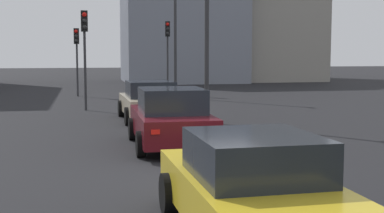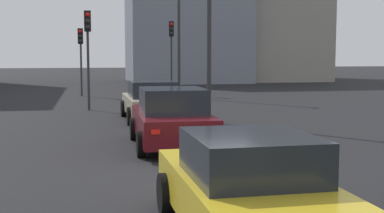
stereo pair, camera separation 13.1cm
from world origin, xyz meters
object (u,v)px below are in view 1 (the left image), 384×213
car_yellow_third (251,187)px  street_lamp_far (175,8)px  traffic_light_near_right (168,42)px  car_maroon_second (171,119)px  street_lamp_kerbside (207,11)px  car_beige_lead (150,101)px  traffic_light_far_left (85,39)px  traffic_light_near_left (77,47)px

car_yellow_third → street_lamp_far: bearing=-8.4°
traffic_light_near_right → car_maroon_second: bearing=-3.5°
car_yellow_third → street_lamp_kerbside: 12.28m
car_beige_lead → traffic_light_far_left: size_ratio=0.99×
car_maroon_second → traffic_light_far_left: size_ratio=0.97×
car_maroon_second → traffic_light_near_left: (17.31, 2.64, 2.06)m
car_beige_lead → traffic_light_near_right: (11.73, -2.54, 2.42)m
street_lamp_kerbside → car_yellow_third: bearing=169.7°
car_yellow_third → street_lamp_far: size_ratio=0.48×
car_yellow_third → street_lamp_far: street_lamp_far is taller
traffic_light_near_left → traffic_light_near_right: size_ratio=0.89×
traffic_light_near_right → street_lamp_kerbside: size_ratio=0.65×
car_maroon_second → car_yellow_third: (-7.03, 0.06, -0.06)m
car_maroon_second → traffic_light_near_right: traffic_light_near_right is taller
traffic_light_near_right → street_lamp_far: 2.82m
traffic_light_near_left → street_lamp_kerbside: size_ratio=0.58×
car_maroon_second → traffic_light_near_right: bearing=-8.0°
car_beige_lead → car_yellow_third: size_ratio=1.05×
street_lamp_far → car_beige_lead: bearing=164.6°
car_beige_lead → car_yellow_third: 12.74m
car_yellow_third → traffic_light_near_left: traffic_light_near_left is taller
car_beige_lead → car_yellow_third: bearing=177.8°
traffic_light_near_right → car_yellow_third: bearing=-1.2°
traffic_light_near_right → traffic_light_far_left: 9.25m
traffic_light_near_right → street_lamp_kerbside: 12.87m
car_yellow_third → traffic_light_near_right: 24.74m
car_maroon_second → traffic_light_far_left: (9.58, 2.20, 2.34)m
car_beige_lead → car_yellow_third: (-12.74, 0.20, -0.01)m
traffic_light_near_left → traffic_light_far_left: 7.75m
traffic_light_far_left → street_lamp_far: street_lamp_far is taller
car_maroon_second → car_yellow_third: car_maroon_second is taller
street_lamp_far → car_yellow_third: bearing=172.8°
traffic_light_near_left → traffic_light_far_left: size_ratio=0.91×
traffic_light_far_left → street_lamp_kerbside: street_lamp_kerbside is taller
traffic_light_far_left → car_beige_lead: bearing=26.2°
car_beige_lead → traffic_light_far_left: 5.11m
traffic_light_near_right → traffic_light_far_left: (-7.86, 4.88, -0.04)m
traffic_light_near_left → street_lamp_far: (-2.01, -5.42, 2.15)m
car_beige_lead → traffic_light_near_right: size_ratio=0.98×
street_lamp_far → street_lamp_kerbside: bearing=176.2°
car_yellow_third → traffic_light_near_left: bearing=4.9°
street_lamp_kerbside → street_lamp_far: bearing=-3.8°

